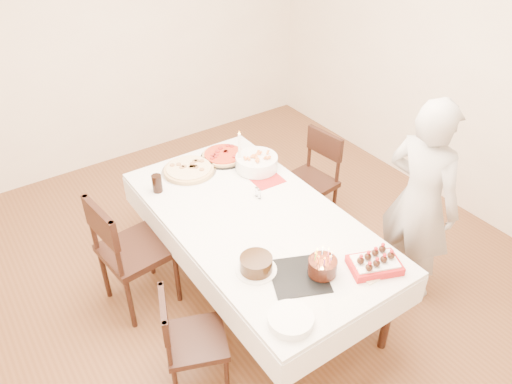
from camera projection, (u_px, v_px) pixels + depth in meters
floor at (254, 282)px, 4.07m from camera, size 5.00×5.00×0.00m
wall_back at (112, 36)px, 4.97m from camera, size 4.50×0.04×2.70m
wall_right at (467, 65)px, 4.33m from camera, size 0.04×5.00×2.70m
dining_table at (256, 256)px, 3.77m from camera, size 1.85×2.41×0.75m
chair_right_savory at (307, 183)px, 4.43m from camera, size 0.52×0.52×0.91m
chair_left_savory at (136, 250)px, 3.65m from camera, size 0.56×0.56×0.99m
chair_left_dessert at (196, 341)px, 3.11m from camera, size 0.53×0.53×0.80m
person at (420, 203)px, 3.58m from camera, size 0.44×0.63×1.64m
pizza_white at (189, 170)px, 4.03m from camera, size 0.58×0.58×0.04m
pizza_pepperoni at (224, 156)px, 4.21m from camera, size 0.52×0.52×0.04m
red_placemat at (266, 179)px, 3.96m from camera, size 0.25×0.25×0.01m
pasta_bowl at (257, 163)px, 4.04m from camera, size 0.35×0.35×0.11m
taper_candle at (240, 151)px, 3.97m from camera, size 0.08×0.08×0.36m
shaker_pair at (259, 194)px, 3.72m from camera, size 0.08×0.08×0.08m
cola_glass at (157, 183)px, 3.78m from camera, size 0.09×0.09×0.14m
layer_cake at (256, 264)px, 3.09m from camera, size 0.33×0.33×0.11m
cake_board at (299, 276)px, 3.08m from camera, size 0.45×0.45×0.01m
birthday_cake at (323, 262)px, 3.04m from camera, size 0.20×0.20×0.17m
strawberry_box at (375, 264)px, 3.11m from camera, size 0.37×0.31×0.08m
box_lid at (375, 269)px, 3.13m from camera, size 0.26×0.18×0.02m
plate_stack at (291, 320)px, 2.76m from camera, size 0.32×0.32×0.05m
china_plate at (262, 268)px, 3.13m from camera, size 0.19×0.19×0.01m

